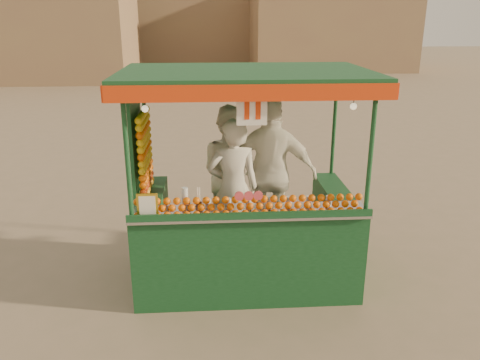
{
  "coord_description": "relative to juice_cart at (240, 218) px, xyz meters",
  "views": [
    {
      "loc": [
        -0.21,
        -5.39,
        3.03
      ],
      "look_at": [
        0.13,
        -0.18,
        1.24
      ],
      "focal_mm": 35.92,
      "sensor_mm": 36.0,
      "label": 1
    }
  ],
  "objects": [
    {
      "name": "vendor_right",
      "position": [
        0.41,
        0.36,
        0.42
      ],
      "size": [
        1.16,
        0.66,
        1.87
      ],
      "rotation": [
        0.0,
        0.0,
        2.94
      ],
      "color": "white",
      "rests_on": "ground"
    },
    {
      "name": "ground",
      "position": [
        -0.12,
        0.27,
        -0.81
      ],
      "size": [
        90.0,
        90.0,
        0.0
      ],
      "primitive_type": "plane",
      "color": "#766954",
      "rests_on": "ground"
    },
    {
      "name": "vendor_left",
      "position": [
        -0.07,
        0.12,
        0.32
      ],
      "size": [
        0.65,
        0.46,
        1.67
      ],
      "rotation": [
        0.0,
        0.0,
        3.24
      ],
      "color": "beige",
      "rests_on": "ground"
    },
    {
      "name": "juice_cart",
      "position": [
        0.0,
        0.0,
        0.0
      ],
      "size": [
        2.73,
        1.77,
        2.48
      ],
      "color": "#103E1C",
      "rests_on": "ground"
    },
    {
      "name": "vendor_middle",
      "position": [
        -0.07,
        0.61,
        0.35
      ],
      "size": [
        1.06,
        1.07,
        1.74
      ],
      "rotation": [
        0.0,
        0.0,
        2.31
      ],
      "color": "white",
      "rests_on": "ground"
    },
    {
      "name": "building_right",
      "position": [
        6.88,
        24.27,
        1.69
      ],
      "size": [
        9.0,
        6.0,
        5.0
      ],
      "primitive_type": "cube",
      "color": "olive",
      "rests_on": "ground"
    },
    {
      "name": "building_center",
      "position": [
        -2.12,
        30.27,
        2.69
      ],
      "size": [
        14.0,
        7.0,
        7.0
      ],
      "primitive_type": "cube",
      "color": "olive",
      "rests_on": "ground"
    },
    {
      "name": "building_left",
      "position": [
        -9.12,
        20.27,
        2.19
      ],
      "size": [
        10.0,
        6.0,
        6.0
      ],
      "primitive_type": "cube",
      "color": "olive",
      "rests_on": "ground"
    }
  ]
}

